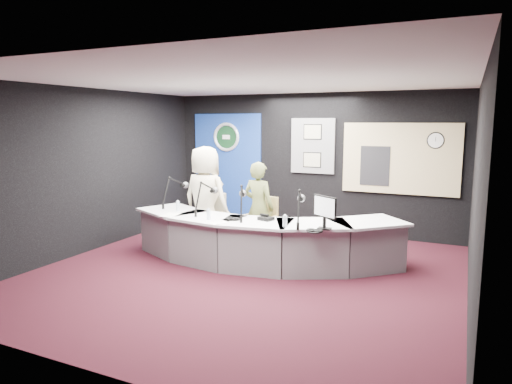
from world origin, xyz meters
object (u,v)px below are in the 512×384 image
at_px(armchair_left, 206,223).
at_px(person_man, 205,198).
at_px(armchair_right, 259,227).
at_px(broadcast_desk, 258,240).
at_px(person_woman, 259,208).

distance_m(armchair_left, person_man, 0.44).
distance_m(armchair_right, person_man, 1.07).
height_order(broadcast_desk, person_man, person_man).
distance_m(armchair_left, armchair_right, 0.96).
height_order(armchair_left, person_man, person_man).
bearing_deg(person_man, armchair_right, -165.37).
xyz_separation_m(armchair_left, person_woman, (0.95, 0.17, 0.31)).
xyz_separation_m(armchair_right, person_woman, (-0.00, 0.00, 0.34)).
height_order(broadcast_desk, armchair_right, armchair_right).
height_order(armchair_right, person_woman, person_woman).
height_order(broadcast_desk, armchair_left, armchair_left).
relative_size(armchair_right, person_woman, 0.56).
bearing_deg(armchair_left, broadcast_desk, -20.93).
relative_size(armchair_left, person_man, 0.52).
relative_size(armchair_left, person_woman, 0.60).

